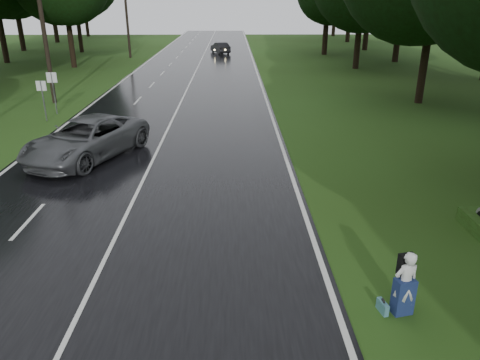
# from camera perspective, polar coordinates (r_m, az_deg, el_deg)

# --- Properties ---
(ground) EXTENTS (160.00, 160.00, 0.00)m
(ground) POSITION_cam_1_polar(r_m,az_deg,el_deg) (13.21, -16.25, -8.96)
(ground) COLOR #264815
(ground) RESTS_ON ground
(road) EXTENTS (12.00, 140.00, 0.04)m
(road) POSITION_cam_1_polar(r_m,az_deg,el_deg) (31.79, -7.33, 9.85)
(road) COLOR black
(road) RESTS_ON ground
(lane_center) EXTENTS (0.12, 140.00, 0.01)m
(lane_center) POSITION_cam_1_polar(r_m,az_deg,el_deg) (31.79, -7.33, 9.89)
(lane_center) COLOR silver
(lane_center) RESTS_ON road
(grey_car) EXTENTS (5.07, 6.82, 1.72)m
(grey_car) POSITION_cam_1_polar(r_m,az_deg,el_deg) (20.84, -18.74, 4.92)
(grey_car) COLOR #4E5053
(grey_car) RESTS_ON road
(far_car) EXTENTS (2.69, 4.23, 1.32)m
(far_car) POSITION_cam_1_polar(r_m,az_deg,el_deg) (59.54, -2.49, 16.25)
(far_car) COLOR black
(far_car) RESTS_ON road
(hitchhiker) EXTENTS (0.64, 0.60, 1.56)m
(hitchhiker) POSITION_cam_1_polar(r_m,az_deg,el_deg) (10.86, 19.99, -12.28)
(hitchhiker) COLOR silver
(hitchhiker) RESTS_ON ground
(suitcase) EXTENTS (0.19, 0.40, 0.27)m
(suitcase) POSITION_cam_1_polar(r_m,az_deg,el_deg) (11.06, 17.45, -14.95)
(suitcase) COLOR teal
(suitcase) RESTS_ON ground
(utility_pole_mid) EXTENTS (1.80, 0.28, 9.45)m
(utility_pole_mid) POSITION_cam_1_polar(r_m,az_deg,el_deg) (33.44, -22.22, 8.98)
(utility_pole_mid) COLOR black
(utility_pole_mid) RESTS_ON ground
(utility_pole_far) EXTENTS (1.80, 0.28, 10.12)m
(utility_pole_far) POSITION_cam_1_polar(r_m,az_deg,el_deg) (56.81, -13.59, 14.70)
(utility_pole_far) COLOR black
(utility_pole_far) RESTS_ON ground
(road_sign_a) EXTENTS (0.55, 0.10, 2.28)m
(road_sign_a) POSITION_cam_1_polar(r_m,az_deg,el_deg) (28.53, -23.08, 6.84)
(road_sign_a) COLOR white
(road_sign_a) RESTS_ON ground
(road_sign_b) EXTENTS (0.60, 0.10, 2.50)m
(road_sign_b) POSITION_cam_1_polar(r_m,az_deg,el_deg) (30.04, -21.96, 7.69)
(road_sign_b) COLOR white
(road_sign_b) RESTS_ON ground
(tree_left_e) EXTENTS (9.56, 9.56, 14.93)m
(tree_left_e) POSITION_cam_1_polar(r_m,az_deg,el_deg) (50.34, -20.07, 13.15)
(tree_left_e) COLOR black
(tree_left_e) RESTS_ON ground
(tree_left_f) EXTENTS (10.23, 10.23, 15.98)m
(tree_left_f) POSITION_cam_1_polar(r_m,az_deg,el_deg) (64.31, -19.22, 14.91)
(tree_left_f) COLOR black
(tree_left_f) RESTS_ON ground
(tree_right_d) EXTENTS (9.43, 9.43, 14.73)m
(tree_right_d) POSITION_cam_1_polar(r_m,az_deg,el_deg) (33.26, 21.45, 9.02)
(tree_right_d) COLOR black
(tree_right_d) RESTS_ON ground
(tree_right_e) EXTENTS (8.77, 8.77, 13.70)m
(tree_right_e) POSITION_cam_1_polar(r_m,az_deg,el_deg) (47.95, 14.27, 13.40)
(tree_right_e) COLOR black
(tree_right_e) RESTS_ON ground
(tree_right_f) EXTENTS (8.56, 8.56, 13.38)m
(tree_right_f) POSITION_cam_1_polar(r_m,az_deg,el_deg) (59.36, 10.51, 15.23)
(tree_right_f) COLOR black
(tree_right_f) RESTS_ON ground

